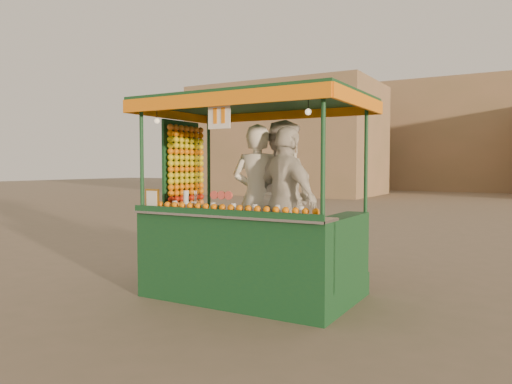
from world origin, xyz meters
The scene contains 7 objects.
ground centered at (0.00, 0.00, 0.00)m, with size 90.00×90.00×0.00m, color #695E4B.
building_left centered at (-9.00, 20.00, 3.00)m, with size 10.00×6.00×6.00m, color #927053.
building_center centered at (-2.00, 30.00, 3.50)m, with size 14.00×7.00×7.00m, color #927053.
juice_cart centered at (0.22, -0.15, 0.76)m, with size 2.60×1.68×2.36m.
vendor_left centered at (0.18, 0.22, 1.17)m, with size 0.72×0.55×1.79m.
vendor_middle centered at (0.41, 0.45, 1.20)m, with size 1.07×0.94×1.85m.
vendor_right centered at (0.68, 0.04, 1.15)m, with size 1.10×0.86×1.75m.
Camera 1 is at (3.18, -5.11, 1.55)m, focal length 34.47 mm.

